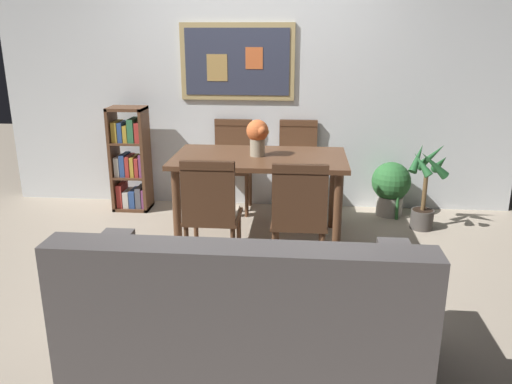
# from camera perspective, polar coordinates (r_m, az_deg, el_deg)

# --- Properties ---
(ground_plane) EXTENTS (12.00, 12.00, 0.00)m
(ground_plane) POSITION_cam_1_polar(r_m,az_deg,el_deg) (4.11, -1.98, -8.05)
(ground_plane) COLOR tan
(wall_back_with_painting) EXTENTS (5.20, 0.14, 2.60)m
(wall_back_with_painting) POSITION_cam_1_polar(r_m,az_deg,el_deg) (5.29, -0.03, 12.38)
(wall_back_with_painting) COLOR silver
(wall_back_with_painting) RESTS_ON ground_plane
(dining_table) EXTENTS (1.46, 0.83, 0.75)m
(dining_table) POSITION_cam_1_polar(r_m,az_deg,el_deg) (4.41, 0.41, 2.69)
(dining_table) COLOR brown
(dining_table) RESTS_ON ground_plane
(dining_chair_near_right) EXTENTS (0.40, 0.41, 0.91)m
(dining_chair_near_right) POSITION_cam_1_polar(r_m,az_deg,el_deg) (3.67, 4.80, -2.22)
(dining_chair_near_right) COLOR brown
(dining_chair_near_right) RESTS_ON ground_plane
(dining_chair_far_left) EXTENTS (0.40, 0.41, 0.91)m
(dining_chair_far_left) POSITION_cam_1_polar(r_m,az_deg,el_deg) (5.23, -2.61, 3.81)
(dining_chair_far_left) COLOR brown
(dining_chair_far_left) RESTS_ON ground_plane
(dining_chair_near_left) EXTENTS (0.40, 0.41, 0.91)m
(dining_chair_near_left) POSITION_cam_1_polar(r_m,az_deg,el_deg) (3.76, -4.99, -1.75)
(dining_chair_near_left) COLOR brown
(dining_chair_near_left) RESTS_ON ground_plane
(dining_chair_far_right) EXTENTS (0.40, 0.41, 0.91)m
(dining_chair_far_right) POSITION_cam_1_polar(r_m,az_deg,el_deg) (5.20, 4.62, 3.69)
(dining_chair_far_right) COLOR brown
(dining_chair_far_right) RESTS_ON ground_plane
(leather_couch) EXTENTS (1.80, 0.84, 0.84)m
(leather_couch) POSITION_cam_1_polar(r_m,az_deg,el_deg) (2.80, -1.31, -13.95)
(leather_couch) COLOR #514C4C
(leather_couch) RESTS_ON ground_plane
(bookshelf) EXTENTS (0.36, 0.28, 1.05)m
(bookshelf) POSITION_cam_1_polar(r_m,az_deg,el_deg) (5.38, -13.62, 3.20)
(bookshelf) COLOR brown
(bookshelf) RESTS_ON ground_plane
(potted_ivy) EXTENTS (0.38, 0.38, 0.58)m
(potted_ivy) POSITION_cam_1_polar(r_m,az_deg,el_deg) (5.27, 14.65, 0.63)
(potted_ivy) COLOR #B2ADA3
(potted_ivy) RESTS_ON ground_plane
(potted_palm) EXTENTS (0.37, 0.41, 0.81)m
(potted_palm) POSITION_cam_1_polar(r_m,az_deg,el_deg) (4.96, 18.20, 0.27)
(potted_palm) COLOR #4C4742
(potted_palm) RESTS_ON ground_plane
(flower_vase) EXTENTS (0.19, 0.20, 0.31)m
(flower_vase) POSITION_cam_1_polar(r_m,az_deg,el_deg) (4.36, 0.18, 6.34)
(flower_vase) COLOR tan
(flower_vase) RESTS_ON dining_table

